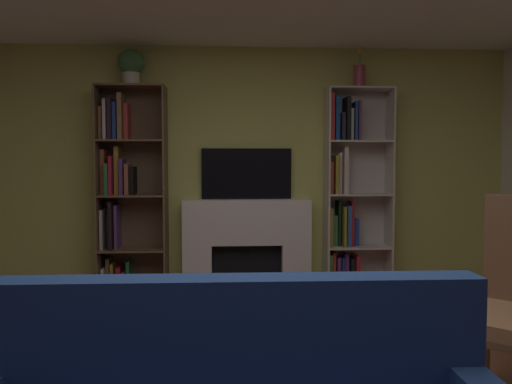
# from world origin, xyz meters

# --- Properties ---
(wall_back_accent) EXTENTS (5.46, 0.06, 2.54)m
(wall_back_accent) POSITION_xyz_m (0.00, 2.74, 1.27)
(wall_back_accent) COLOR #BDBE5F
(wall_back_accent) RESTS_ON ground_plane
(fireplace) EXTENTS (1.38, 0.50, 1.01)m
(fireplace) POSITION_xyz_m (0.00, 2.60, 0.52)
(fireplace) COLOR white
(fireplace) RESTS_ON ground_plane
(tv) EXTENTS (0.90, 0.06, 0.51)m
(tv) POSITION_xyz_m (0.00, 2.68, 1.26)
(tv) COLOR black
(tv) RESTS_ON fireplace
(bookshelf_left) EXTENTS (0.66, 0.33, 2.12)m
(bookshelf_left) POSITION_xyz_m (-1.20, 2.58, 1.06)
(bookshelf_left) COLOR brown
(bookshelf_left) RESTS_ON ground_plane
(bookshelf_right) EXTENTS (0.66, 0.29, 2.12)m
(bookshelf_right) POSITION_xyz_m (1.04, 2.60, 1.02)
(bookshelf_right) COLOR beige
(bookshelf_right) RESTS_ON ground_plane
(potted_plant) EXTENTS (0.25, 0.25, 0.35)m
(potted_plant) POSITION_xyz_m (-1.12, 2.56, 2.31)
(potted_plant) COLOR beige
(potted_plant) RESTS_ON bookshelf_left
(vase_with_flowers) EXTENTS (0.12, 0.12, 0.40)m
(vase_with_flowers) POSITION_xyz_m (1.12, 2.56, 2.25)
(vase_with_flowers) COLOR #98394A
(vase_with_flowers) RESTS_ON bookshelf_right
(coffee_table) EXTENTS (0.77, 0.53, 0.39)m
(coffee_table) POSITION_xyz_m (-0.20, -0.05, 0.34)
(coffee_table) COLOR brown
(coffee_table) RESTS_ON ground_plane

